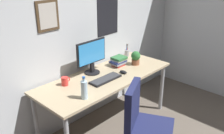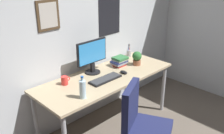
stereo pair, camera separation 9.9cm
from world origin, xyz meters
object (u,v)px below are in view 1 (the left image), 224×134
monitor (91,56)px  coffee_mug_near (65,81)px  pen_cup (127,53)px  computer_mouse (123,72)px  potted_plant (136,57)px  office_chair (143,123)px  water_bottle (84,89)px  book_stack_left (119,61)px  keyboard (106,79)px

monitor → coffee_mug_near: bearing=-176.2°
coffee_mug_near → pen_cup: bearing=5.0°
computer_mouse → potted_plant: size_ratio=0.56×
computer_mouse → monitor: bearing=130.7°
office_chair → potted_plant: same height
computer_mouse → coffee_mug_near: 0.77m
office_chair → monitor: bearing=80.1°
computer_mouse → water_bottle: (-0.77, -0.12, 0.09)m
computer_mouse → water_bottle: water_bottle is taller
book_stack_left → computer_mouse: bearing=-125.6°
monitor → computer_mouse: 0.46m
keyboard → water_bottle: water_bottle is taller
computer_mouse → potted_plant: 0.37m
potted_plant → monitor: bearing=159.2°
coffee_mug_near → pen_cup: (1.25, 0.11, 0.00)m
monitor → computer_mouse: monitor is taller
water_bottle → coffee_mug_near: water_bottle is taller
pen_cup → potted_plant: bearing=-120.5°
computer_mouse → keyboard: bearing=175.1°
potted_plant → pen_cup: pen_cup is taller
water_bottle → book_stack_left: (0.93, 0.34, -0.04)m
keyboard → computer_mouse: size_ratio=3.91×
water_bottle → pen_cup: bearing=21.4°
keyboard → book_stack_left: book_stack_left is taller
keyboard → pen_cup: size_ratio=2.15×
office_chair → book_stack_left: office_chair is taller
coffee_mug_near → pen_cup: size_ratio=0.59×
coffee_mug_near → keyboard: bearing=-31.0°
coffee_mug_near → water_bottle: bearing=-97.0°
computer_mouse → coffee_mug_near: size_ratio=0.93×
keyboard → potted_plant: (0.65, 0.05, 0.09)m
computer_mouse → book_stack_left: bearing=54.4°
water_bottle → coffee_mug_near: size_ratio=2.14×
monitor → pen_cup: size_ratio=2.30×
pen_cup → book_stack_left: size_ratio=0.91×
office_chair → coffee_mug_near: 1.01m
water_bottle → book_stack_left: bearing=20.4°
monitor → potted_plant: (0.61, -0.23, -0.13)m
keyboard → coffee_mug_near: coffee_mug_near is taller
keyboard → potted_plant: size_ratio=2.21×
keyboard → pen_cup: 0.91m
potted_plant → book_stack_left: 0.24m
office_chair → computer_mouse: bearing=56.5°
computer_mouse → book_stack_left: size_ratio=0.50×
book_stack_left → coffee_mug_near: bearing=176.3°
office_chair → book_stack_left: (0.59, 0.87, 0.30)m
water_bottle → book_stack_left: 0.99m
computer_mouse → coffee_mug_near: coffee_mug_near is taller
coffee_mug_near → potted_plant: potted_plant is taller
keyboard → coffee_mug_near: bearing=149.0°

